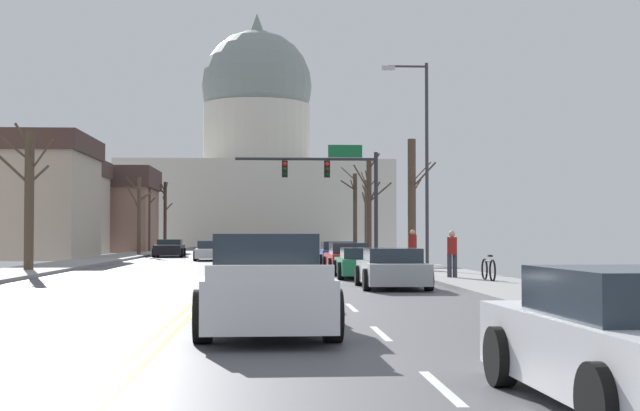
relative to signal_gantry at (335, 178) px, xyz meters
The scene contains 27 objects.
ground 17.58m from the signal_gantry, 108.38° to the right, with size 20.00×180.00×0.20m.
signal_gantry is the anchor object (origin of this frame).
street_lamp_right 13.03m from the signal_gantry, 78.32° to the right, with size 1.96×0.24×8.60m.
capitol_building 69.12m from the signal_gantry, 94.45° to the left, with size 33.68×23.42×30.82m.
sedan_near_00 5.75m from the signal_gantry, 93.26° to the right, with size 1.97×4.38×1.25m.
sedan_near_01 11.79m from the signal_gantry, 91.46° to the right, with size 1.99×4.72×1.25m.
sedan_near_02 17.12m from the signal_gantry, 90.62° to the right, with size 2.13×4.29×1.12m.
sedan_near_03 23.11m from the signal_gantry, 89.93° to the right, with size 2.03×4.33×1.20m.
sedan_near_04 28.91m from the signal_gantry, 97.05° to the right, with size 2.03×4.58×1.25m.
pickup_truck_near_05 34.73m from the signal_gantry, 96.19° to the right, with size 2.31×5.69×1.63m.
sedan_near_06 41.67m from the signal_gantry, 90.40° to the right, with size 2.05×4.37×1.31m.
sedan_oncoming_00 10.45m from the signal_gantry, 139.06° to the left, with size 2.17×4.64×1.21m.
sedan_oncoming_01 18.85m from the signal_gantry, 125.78° to the left, with size 2.21×4.65×1.25m.
flank_building_01 23.25m from the signal_gantry, 154.86° to the left, with size 11.48×9.90×8.02m.
flank_building_02 31.21m from the signal_gantry, 134.65° to the left, with size 10.18×9.62×7.53m.
flank_building_03 38.75m from the signal_gantry, 123.19° to the left, with size 14.55×9.43×7.53m.
bare_tree_00 6.91m from the signal_gantry, 60.42° to the right, with size 1.39×2.44×6.16m.
bare_tree_01 21.22m from the signal_gantry, 128.42° to the left, with size 1.73×3.00×5.65m.
bare_tree_02 12.67m from the signal_gantry, 75.87° to the left, with size 0.60×1.98×5.84m.
bare_tree_03 17.86m from the signal_gantry, 140.51° to the right, with size 2.36×1.74×6.21m.
bare_tree_04 24.14m from the signal_gantry, 82.01° to the left, with size 1.44×2.47×6.99m.
bare_tree_05 39.11m from the signal_gantry, 110.31° to the left, with size 1.53×1.57×6.45m.
bare_tree_06 6.12m from the signal_gantry, 65.33° to the left, with size 2.43×2.19×6.40m.
bare_tree_07 33.13m from the signal_gantry, 115.53° to the left, with size 1.68×1.84×6.78m.
pedestrian_00 19.51m from the signal_gantry, 82.13° to the right, with size 0.35×0.34×1.60m.
pedestrian_01 12.82m from the signal_gantry, 78.90° to the right, with size 0.35×0.34×1.67m.
bicycle_parked 21.75m from the signal_gantry, 80.90° to the right, with size 0.12×1.77×0.85m.
Camera 1 is at (1.68, -33.59, 1.62)m, focal length 50.60 mm.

